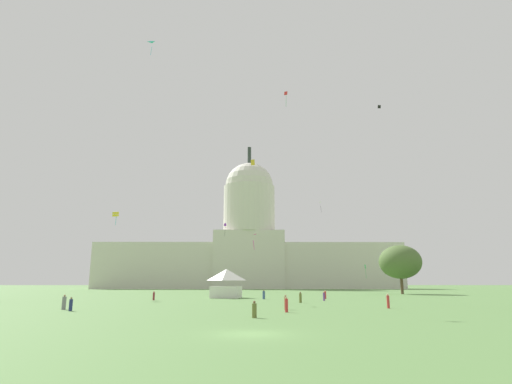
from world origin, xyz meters
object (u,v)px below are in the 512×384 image
Objects in this scene: capitol_building at (249,248)px; kite_black_high at (379,107)px; person_grey_lawn_far_left at (64,303)px; kite_white_mid at (321,204)px; person_tan_aisle_center at (286,303)px; event_tent at (226,283)px; person_red_back_right at (325,295)px; kite_red_high at (286,95)px; person_maroon_mid_left at (154,296)px; kite_green_low at (365,268)px; person_denim_mid_right at (264,295)px; kite_cyan_high at (152,45)px; kite_magenta_low at (252,237)px; kite_violet_mid at (225,226)px; tree_east_mid at (400,262)px; person_olive_back_left at (300,298)px; person_purple_front_right at (324,296)px; kite_gold_mid at (253,162)px; person_red_edge_west at (286,305)px; person_navy_near_tree_east at (71,305)px; kite_yellow_low at (116,214)px; person_olive_deep_crowd at (254,310)px; person_red_front_center at (388,301)px.

capitol_building is 101.39m from kite_black_high.
kite_white_mid is (47.79, 102.20, 31.07)m from person_grey_lawn_far_left.
kite_black_high is (32.68, 61.06, 51.73)m from person_tan_aisle_center.
event_tent is 4.16× the size of person_red_back_right.
kite_red_high is 4.67× the size of kite_black_high.
kite_green_low is (54.16, 61.92, 6.74)m from person_maroon_mid_left.
person_tan_aisle_center is 29.64m from person_denim_mid_right.
kite_green_low reaches higher than person_denim_mid_right.
capitol_building is at bearing -93.98° from kite_cyan_high.
kite_black_high is (36.51, 47.97, 42.76)m from kite_magenta_low.
kite_violet_mid is (12.49, 91.21, 21.09)m from person_grey_lawn_far_left.
tree_east_mid is 9.11× the size of person_red_back_right.
person_olive_back_left is 0.96× the size of person_denim_mid_right.
kite_gold_mid reaches higher than person_purple_front_right.
tree_east_mid reaches higher than kite_green_low.
event_tent is at bearing -16.55° from person_red_back_right.
person_red_edge_west is 20.62m from person_olive_back_left.
kite_green_low is at bearing -78.56° from person_olive_back_left.
person_tan_aisle_center is (-3.56, -16.02, 0.02)m from person_olive_back_left.
kite_gold_mid is at bearing -134.21° from kite_green_low.
person_navy_near_tree_east is 38.18m from kite_yellow_low.
person_grey_lawn_far_left is 1.02× the size of person_tan_aisle_center.
person_maroon_mid_left is 0.93× the size of person_denim_mid_right.
kite_yellow_low is at bearing -78.70° from kite_red_high.
kite_green_low reaches higher than person_purple_front_right.
kite_yellow_low is at bearing -102.37° from capitol_building.
kite_gold_mid is (9.42, -48.10, 8.66)m from kite_violet_mid.
capitol_building is at bearing -85.89° from person_red_back_right.
kite_green_low is at bearing 25.49° from person_denim_mid_right.
kite_red_high reaches higher than person_tan_aisle_center.
event_tent is 52.21m from kite_red_high.
person_olive_back_left is at bearing 62.35° from person_olive_deep_crowd.
tree_east_mid is at bearing 28.20° from kite_violet_mid.
event_tent is 3.25× the size of kite_magenta_low.
person_olive_back_left is at bearing -86.14° from capitol_building.
event_tent is at bearing -26.11° from kite_violet_mid.
kite_gold_mid is at bearing -165.90° from person_maroon_mid_left.
person_grey_lawn_far_left is at bearing -45.65° from person_purple_front_right.
event_tent is 16.08m from person_maroon_mid_left.
person_tan_aisle_center is at bearing -100.77° from person_grey_lawn_far_left.
person_navy_near_tree_east is (-18.40, -151.00, -18.32)m from capitol_building.
person_navy_near_tree_east is 118.56m from kite_white_mid.
person_purple_front_right is 0.96× the size of person_olive_back_left.
person_red_front_center is 0.67× the size of kite_cyan_high.
person_denim_mid_right is (-1.70, 29.59, -0.00)m from person_tan_aisle_center.
person_red_back_right is 0.35× the size of kite_green_low.
person_grey_lawn_far_left is at bearing 62.09° from person_olive_back_left.
person_olive_deep_crowd is 1.62× the size of kite_black_high.
person_red_front_center is 12.82m from person_tan_aisle_center.
kite_yellow_low is at bearing -41.03° from kite_cyan_high.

